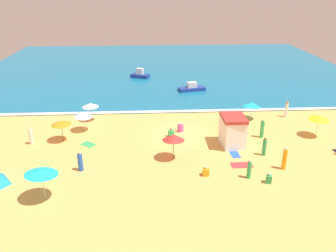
{
  "coord_description": "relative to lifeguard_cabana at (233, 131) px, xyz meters",
  "views": [
    {
      "loc": [
        -2.7,
        -29.95,
        13.56
      ],
      "look_at": [
        -1.01,
        0.38,
        0.8
      ],
      "focal_mm": 36.83,
      "sensor_mm": 36.0,
      "label": 1
    }
  ],
  "objects": [
    {
      "name": "ocean_water",
      "position": [
        -4.55,
        30.44,
        -1.36
      ],
      "size": [
        60.0,
        44.0,
        0.1
      ],
      "primitive_type": "cube",
      "color": "#146B93",
      "rests_on": "ground_plane"
    },
    {
      "name": "beach_umbrella_5",
      "position": [
        -14.43,
        -7.53,
        0.69
      ],
      "size": [
        3.05,
        3.04,
        2.4
      ],
      "color": "silver",
      "rests_on": "ground_plane"
    },
    {
      "name": "beach_towel_1",
      "position": [
        -0.12,
        -1.72,
        -1.41
      ],
      "size": [
        0.81,
        1.59,
        0.01
      ],
      "color": "blue",
      "rests_on": "ground_plane"
    },
    {
      "name": "beach_umbrella_4",
      "position": [
        -13.68,
        3.98,
        0.26
      ],
      "size": [
        2.42,
        2.41,
        1.92
      ],
      "color": "silver",
      "rests_on": "ground_plane"
    },
    {
      "name": "beachgoer_9",
      "position": [
        -5.3,
        2.1,
        -1.05
      ],
      "size": [
        0.55,
        0.55,
        0.86
      ],
      "color": "green",
      "rests_on": "ground_plane"
    },
    {
      "name": "beachgoer_5",
      "position": [
        2.27,
        -2.09,
        -0.63
      ],
      "size": [
        0.48,
        0.48,
        1.66
      ],
      "color": "green",
      "rests_on": "ground_plane"
    },
    {
      "name": "beachgoer_2",
      "position": [
        -17.97,
        1.22,
        -0.68
      ],
      "size": [
        0.51,
        0.51,
        1.58
      ],
      "color": "white",
      "rests_on": "ground_plane"
    },
    {
      "name": "beach_umbrella_7",
      "position": [
        3.44,
        6.16,
        0.23
      ],
      "size": [
        2.81,
        2.81,
        1.99
      ],
      "color": "silver",
      "rests_on": "ground_plane"
    },
    {
      "name": "small_boat_1",
      "position": [
        -1.6,
        16.59,
        -0.95
      ],
      "size": [
        3.74,
        2.08,
        1.15
      ],
      "color": "navy",
      "rests_on": "ocean_water"
    },
    {
      "name": "beachgoer_10",
      "position": [
        -3.13,
        -5.09,
        -1.08
      ],
      "size": [
        0.46,
        0.46,
        0.81
      ],
      "color": "orange",
      "rests_on": "ground_plane"
    },
    {
      "name": "beachgoer_6",
      "position": [
        3.19,
        1.5,
        -0.53
      ],
      "size": [
        0.45,
        0.45,
        1.89
      ],
      "color": "green",
      "rests_on": "ground_plane"
    },
    {
      "name": "beach_umbrella_1",
      "position": [
        -15.3,
        1.73,
        0.35
      ],
      "size": [
        2.51,
        2.51,
        1.95
      ],
      "color": "#4C3823",
      "rests_on": "ground_plane"
    },
    {
      "name": "beach_umbrella_2",
      "position": [
        -5.4,
        -2.27,
        0.52
      ],
      "size": [
        2.08,
        2.11,
        2.25
      ],
      "color": "#4C3823",
      "rests_on": "ground_plane"
    },
    {
      "name": "beach_umbrella_0",
      "position": [
        -13.43,
        6.71,
        0.3
      ],
      "size": [
        2.29,
        2.29,
        1.92
      ],
      "color": "#4C3823",
      "rests_on": "ground_plane"
    },
    {
      "name": "lifeguard_cabana",
      "position": [
        0.0,
        0.0,
        0.0
      ],
      "size": [
        2.03,
        2.68,
        2.78
      ],
      "color": "white",
      "rests_on": "ground_plane"
    },
    {
      "name": "beachgoer_0",
      "position": [
        1.28,
        -6.37,
        -1.05
      ],
      "size": [
        0.53,
        0.53,
        0.86
      ],
      "color": "green",
      "rests_on": "ground_plane"
    },
    {
      "name": "small_boat_0",
      "position": [
        -8.64,
        23.76,
        -0.87
      ],
      "size": [
        3.0,
        2.24,
        1.4
      ],
      "color": "navy",
      "rests_on": "ocean_water"
    },
    {
      "name": "beachgoer_1",
      "position": [
        7.43,
        6.59,
        -0.51
      ],
      "size": [
        0.38,
        0.38,
        1.83
      ],
      "color": "white",
      "rests_on": "ground_plane"
    },
    {
      "name": "beach_towel_2",
      "position": [
        -0.01,
        -3.69,
        -1.41
      ],
      "size": [
        1.76,
        1.0,
        0.01
      ],
      "color": "red",
      "rests_on": "ground_plane"
    },
    {
      "name": "beachgoer_7",
      "position": [
        -12.7,
        -3.81,
        -0.66
      ],
      "size": [
        0.49,
        0.49,
        1.63
      ],
      "color": "blue",
      "rests_on": "ground_plane"
    },
    {
      "name": "beachgoer_4",
      "position": [
        3.09,
        -4.45,
        -0.53
      ],
      "size": [
        0.43,
        0.43,
        1.87
      ],
      "color": "orange",
      "rests_on": "ground_plane"
    },
    {
      "name": "beachgoer_8",
      "position": [
        0.0,
        -5.63,
        -0.67
      ],
      "size": [
        0.46,
        0.46,
        1.57
      ],
      "color": "green",
      "rests_on": "ground_plane"
    },
    {
      "name": "beachgoer_3",
      "position": [
        -4.32,
        3.25,
        -0.98
      ],
      "size": [
        0.59,
        0.59,
        0.99
      ],
      "color": "#D84CA5",
      "rests_on": "ground_plane"
    },
    {
      "name": "beach_umbrella_3",
      "position": [
        8.42,
        1.43,
        0.51
      ],
      "size": [
        1.97,
        2.0,
        2.22
      ],
      "color": "silver",
      "rests_on": "ground_plane"
    },
    {
      "name": "wave_breaker_foam",
      "position": [
        -4.55,
        8.74,
        -1.31
      ],
      "size": [
        57.0,
        0.7,
        0.01
      ],
      "primitive_type": "cube",
      "color": "white",
      "rests_on": "ocean_water"
    },
    {
      "name": "beach_towel_3",
      "position": [
        -12.89,
        0.83,
        -1.41
      ],
      "size": [
        1.62,
        1.55,
        0.01
      ],
      "color": "green",
      "rests_on": "ground_plane"
    },
    {
      "name": "ground_plane",
      "position": [
        -4.55,
        2.44,
        -1.41
      ],
      "size": [
        60.0,
        60.0,
        0.0
      ],
      "primitive_type": "plane",
      "color": "#E0A856"
    }
  ]
}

